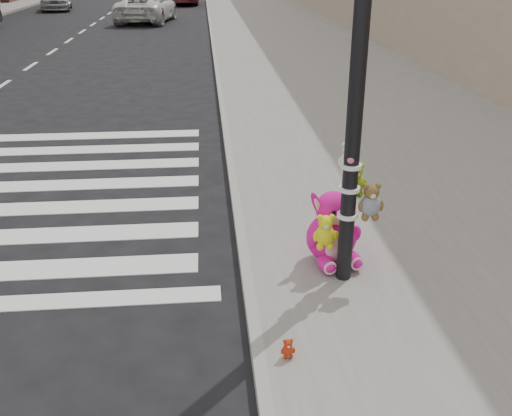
{
  "coord_description": "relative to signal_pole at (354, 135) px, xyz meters",
  "views": [
    {
      "loc": [
        1.16,
        -3.5,
        3.4
      ],
      "look_at": [
        1.69,
        2.38,
        0.75
      ],
      "focal_mm": 40.0,
      "sensor_mm": 36.0,
      "label": 1
    }
  ],
  "objects": [
    {
      "name": "sidewalk_near",
      "position": [
        2.39,
        8.18,
        -1.69
      ],
      "size": [
        7.0,
        80.0,
        0.14
      ],
      "primitive_type": "cube",
      "color": "slate",
      "rests_on": "ground"
    },
    {
      "name": "curb_edge",
      "position": [
        -1.06,
        8.18,
        -1.69
      ],
      "size": [
        0.12,
        80.0,
        0.15
      ],
      "primitive_type": "cube",
      "color": "gray",
      "rests_on": "ground"
    },
    {
      "name": "signal_pole",
      "position": [
        0.0,
        0.0,
        0.0
      ],
      "size": [
        0.7,
        0.49,
        4.0
      ],
      "color": "black",
      "rests_on": "sidewalk_near"
    },
    {
      "name": "pink_bunny",
      "position": [
        -0.06,
        0.36,
        -1.25
      ],
      "size": [
        0.67,
        0.75,
        0.9
      ],
      "rotation": [
        0.0,
        0.0,
        0.21
      ],
      "color": "#E61393",
      "rests_on": "sidewalk_near"
    },
    {
      "name": "red_teddy",
      "position": [
        -0.81,
        -1.32,
        -1.52
      ],
      "size": [
        0.14,
        0.1,
        0.2
      ],
      "primitive_type": null,
      "rotation": [
        0.0,
        0.0,
        0.05
      ],
      "color": "#B72C12",
      "rests_on": "sidewalk_near"
    },
    {
      "name": "car_white_near",
      "position": [
        -4.38,
        26.97,
        -1.01
      ],
      "size": [
        3.2,
        5.66,
        1.49
      ],
      "primitive_type": "imported",
      "rotation": [
        0.0,
        0.0,
        3.0
      ],
      "color": "silver",
      "rests_on": "ground"
    }
  ]
}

